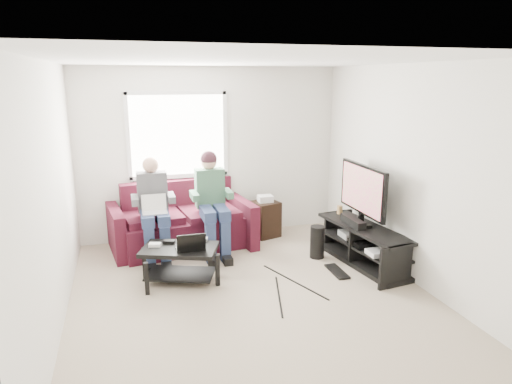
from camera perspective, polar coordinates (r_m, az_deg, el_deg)
floor at (r=5.37m, az=-0.58°, el=-12.82°), size 4.50×4.50×0.00m
ceiling at (r=4.79m, az=-0.66°, el=16.13°), size 4.50×4.50×0.00m
wall_back at (r=7.07m, az=-5.62°, el=4.83°), size 4.50×0.00×4.50m
wall_front at (r=2.92m, az=11.70°, el=-8.97°), size 4.50×0.00×4.50m
wall_left at (r=4.79m, az=-24.28°, el=-0.81°), size 0.00×4.50×4.50m
wall_right at (r=5.78m, az=18.84°, el=2.06°), size 0.00×4.50×4.50m
window at (r=6.93m, az=-9.74°, el=7.02°), size 1.48×0.04×1.28m
sofa at (r=6.80m, az=-9.34°, el=-4.00°), size 2.11×1.16×0.93m
person_left at (r=6.29m, az=-12.67°, el=-1.54°), size 0.40×0.70×1.39m
person_right at (r=6.39m, az=-5.55°, el=-0.45°), size 0.40×0.71×1.44m
laptop_silver at (r=6.14m, az=-12.56°, el=-2.03°), size 0.35×0.27×0.24m
coffee_table at (r=5.65m, az=-9.51°, el=-7.95°), size 1.02×0.82×0.44m
laptop_black at (r=5.51m, az=-8.26°, el=-5.86°), size 0.41×0.37×0.24m
controller_a at (r=5.70m, az=-12.53°, el=-6.46°), size 0.16×0.12×0.04m
controller_b at (r=5.76m, az=-10.78°, el=-6.12°), size 0.16×0.13×0.04m
controller_c at (r=5.78m, az=-6.79°, el=-5.89°), size 0.16×0.13×0.04m
tv_stand at (r=6.31m, az=13.27°, el=-6.68°), size 0.68×1.62×0.52m
tv at (r=6.17m, az=13.18°, el=0.11°), size 0.12×1.10×0.81m
soundbar at (r=6.23m, az=12.03°, el=-3.62°), size 0.12×0.50×0.10m
drink_cup at (r=6.70m, az=10.42°, el=-2.18°), size 0.08×0.08×0.12m
console_white at (r=5.97m, az=15.20°, el=-7.30°), size 0.30×0.22×0.06m
console_grey at (r=6.53m, az=12.02°, el=-5.14°), size 0.34×0.26×0.08m
console_black at (r=6.24m, az=13.53°, el=-6.17°), size 0.38×0.30×0.07m
subwoofer at (r=6.39m, az=7.66°, el=-6.21°), size 0.20×0.20×0.45m
keyboard_floor at (r=6.03m, az=10.10°, el=-9.75°), size 0.17×0.47×0.03m
end_table at (r=7.16m, az=1.16°, el=-3.26°), size 0.38×0.38×0.66m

